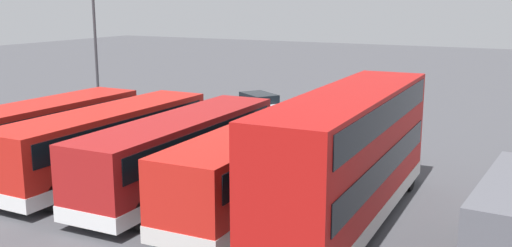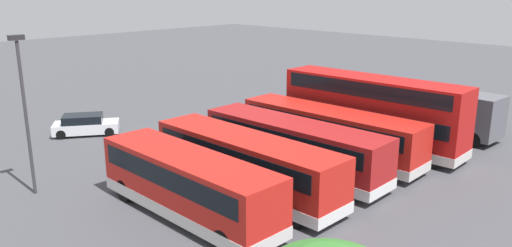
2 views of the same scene
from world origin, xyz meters
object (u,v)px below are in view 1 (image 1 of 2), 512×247
at_px(bus_single_deck_third, 182,150).
at_px(car_hatchback_silver, 260,105).
at_px(bus_single_deck_fourth, 108,140).
at_px(bus_single_deck_fifth, 43,132).
at_px(waste_bin_yellow, 391,147).
at_px(bus_double_decker_near_end, 349,154).
at_px(lamp_post_tall, 96,49).
at_px(bus_single_deck_second, 264,160).

relative_size(bus_single_deck_third, car_hatchback_silver, 2.44).
bearing_deg(bus_single_deck_third, bus_single_deck_fourth, 1.50).
bearing_deg(bus_single_deck_fifth, car_hatchback_silver, -101.03).
height_order(bus_single_deck_fifth, car_hatchback_silver, bus_single_deck_fifth).
relative_size(bus_single_deck_fourth, waste_bin_yellow, 11.74).
distance_m(bus_double_decker_near_end, bus_single_deck_third, 7.17).
relative_size(lamp_post_tall, waste_bin_yellow, 8.34).
bearing_deg(bus_single_deck_second, bus_single_deck_third, 3.28).
distance_m(bus_single_deck_second, waste_bin_yellow, 9.08).
bearing_deg(bus_single_deck_second, waste_bin_yellow, -106.09).
distance_m(bus_single_deck_second, bus_single_deck_fourth, 7.32).
height_order(bus_single_deck_third, lamp_post_tall, lamp_post_tall).
distance_m(car_hatchback_silver, waste_bin_yellow, 12.28).
relative_size(bus_single_deck_second, bus_single_deck_fourth, 1.06).
distance_m(bus_single_deck_third, bus_single_deck_fourth, 3.73).
relative_size(bus_single_deck_fifth, lamp_post_tall, 1.28).
bearing_deg(waste_bin_yellow, lamp_post_tall, 4.61).
xyz_separation_m(bus_single_deck_third, bus_single_deck_fifth, (7.44, 0.22, -0.00)).
relative_size(bus_double_decker_near_end, lamp_post_tall, 1.53).
relative_size(bus_single_deck_fourth, car_hatchback_silver, 2.41).
bearing_deg(waste_bin_yellow, bus_double_decker_near_end, 96.33).
distance_m(bus_single_deck_third, car_hatchback_silver, 15.86).
xyz_separation_m(bus_single_deck_second, car_hatchback_silver, (8.01, -15.00, -0.92)).
relative_size(bus_single_deck_second, waste_bin_yellow, 12.44).
height_order(bus_double_decker_near_end, bus_single_deck_second, bus_double_decker_near_end).
height_order(bus_double_decker_near_end, car_hatchback_silver, bus_double_decker_near_end).
xyz_separation_m(bus_double_decker_near_end, car_hatchback_silver, (11.54, -15.64, -1.75)).
bearing_deg(waste_bin_yellow, bus_single_deck_fourth, 42.39).
relative_size(bus_single_deck_second, car_hatchback_silver, 2.55).
height_order(bus_single_deck_fourth, waste_bin_yellow, bus_single_deck_fourth).
distance_m(bus_double_decker_near_end, lamp_post_tall, 20.08).
relative_size(bus_single_deck_second, bus_single_deck_fifth, 1.17).
bearing_deg(bus_single_deck_fifth, bus_single_deck_second, -177.77).
distance_m(bus_single_deck_third, bus_single_deck_fifth, 7.44).
xyz_separation_m(bus_single_deck_third, waste_bin_yellow, (-6.08, -8.86, -1.15)).
relative_size(car_hatchback_silver, waste_bin_yellow, 4.88).
height_order(bus_single_deck_fifth, waste_bin_yellow, bus_single_deck_fifth).
bearing_deg(bus_double_decker_near_end, bus_single_deck_fifth, -0.86).
bearing_deg(lamp_post_tall, bus_single_deck_second, 153.90).
relative_size(bus_double_decker_near_end, bus_single_deck_fourth, 1.09).
relative_size(bus_double_decker_near_end, waste_bin_yellow, 12.75).
bearing_deg(lamp_post_tall, bus_single_deck_fourth, 134.76).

